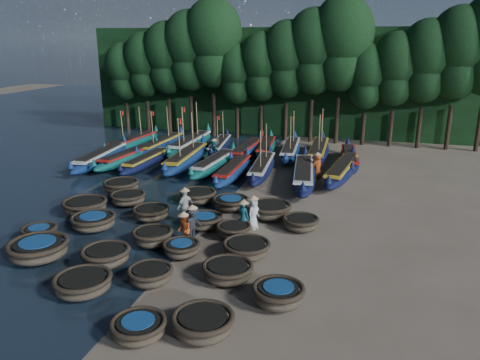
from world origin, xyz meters
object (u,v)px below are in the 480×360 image
(coracle_24, at_px, (270,210))
(fisherman_3, at_px, (193,224))
(coracle_12, at_px, (153,237))
(long_boat_5, at_px, (233,170))
(long_boat_2, at_px, (147,161))
(long_boat_3, at_px, (186,158))
(fisherman_5, at_px, (214,149))
(coracle_3, at_px, (139,328))
(coracle_16, at_px, (151,213))
(fisherman_4, at_px, (185,205))
(coracle_10, at_px, (39,232))
(long_boat_1, at_px, (129,157))
(coracle_21, at_px, (128,198))
(long_boat_14, at_px, (266,148))
(long_boat_15, at_px, (290,150))
(fisherman_0, at_px, (253,212))
(fisherman_1, at_px, (244,215))
(coracle_7, at_px, (151,275))
(coracle_8, at_px, (228,271))
(coracle_5, at_px, (38,249))
(coracle_20, at_px, (121,186))
(long_boat_13, at_px, (247,150))
(coracle_23, at_px, (231,203))
(coracle_13, at_px, (182,248))
(coracle_6, at_px, (106,256))
(long_boat_6, at_px, (262,168))
(long_boat_8, at_px, (342,171))
(long_boat_17, at_px, (349,158))
(coracle_18, at_px, (234,230))
(long_boat_11, at_px, (190,144))
(coracle_4, at_px, (203,323))
(fisherman_2, at_px, (184,229))
(long_boat_12, at_px, (220,145))
(long_boat_4, at_px, (214,164))
(coracle_14, at_px, (246,248))
(coracle_17, at_px, (204,221))
(long_boat_16, at_px, (318,151))
(fisherman_6, at_px, (317,165))
(coracle_2, at_px, (83,283))
(coracle_9, at_px, (278,294))
(coracle_15, at_px, (85,206))
(coracle_19, at_px, (301,223))
(long_boat_10, at_px, (161,145))

(coracle_24, height_order, fisherman_3, fisherman_3)
(coracle_12, xyz_separation_m, long_boat_5, (0.44, 11.30, 0.09))
(long_boat_2, xyz_separation_m, long_boat_3, (2.61, 1.10, 0.11))
(coracle_12, xyz_separation_m, fisherman_5, (-2.33, 15.50, 0.40))
(coracle_3, bearing_deg, coracle_12, 112.34)
(coracle_16, relative_size, fisherman_4, 1.18)
(coracle_10, relative_size, long_boat_1, 0.22)
(coracle_21, relative_size, long_boat_14, 0.31)
(long_boat_5, relative_size, long_boat_15, 0.95)
(fisherman_0, height_order, fisherman_1, fisherman_0)
(coracle_7, height_order, coracle_8, coracle_8)
(coracle_5, bearing_deg, coracle_20, 96.95)
(coracle_16, height_order, long_boat_13, long_boat_13)
(coracle_23, distance_m, long_boat_14, 13.16)
(coracle_13, relative_size, fisherman_5, 1.01)
(coracle_6, relative_size, coracle_13, 1.13)
(long_boat_6, height_order, fisherman_3, long_boat_6)
(coracle_7, xyz_separation_m, coracle_10, (-6.85, 2.33, -0.02))
(coracle_20, relative_size, long_boat_8, 0.29)
(coracle_12, relative_size, long_boat_17, 0.28)
(coracle_18, bearing_deg, coracle_21, 158.65)
(coracle_21, distance_m, long_boat_3, 8.62)
(long_boat_11, height_order, fisherman_3, long_boat_11)
(coracle_4, bearing_deg, fisherman_2, 117.36)
(coracle_13, bearing_deg, coracle_8, -29.80)
(long_boat_6, bearing_deg, fisherman_4, -105.53)
(coracle_18, distance_m, long_boat_12, 17.58)
(long_boat_4, distance_m, long_boat_8, 8.85)
(coracle_4, height_order, long_boat_14, long_boat_14)
(fisherman_3, bearing_deg, coracle_14, -84.17)
(coracle_17, xyz_separation_m, long_boat_4, (-2.91, 10.05, 0.13))
(coracle_12, height_order, long_boat_11, long_boat_11)
(coracle_3, height_order, long_boat_16, long_boat_16)
(coracle_3, distance_m, long_boat_13, 23.79)
(coracle_16, height_order, long_boat_8, long_boat_8)
(long_boat_8, relative_size, long_boat_12, 1.12)
(coracle_20, height_order, long_boat_5, long_boat_5)
(coracle_6, relative_size, fisherman_5, 1.15)
(long_boat_11, height_order, long_boat_17, long_boat_11)
(long_boat_8, xyz_separation_m, long_boat_14, (-6.42, 5.56, -0.05))
(long_boat_16, distance_m, fisherman_6, 5.39)
(coracle_3, relative_size, fisherman_3, 1.01)
(coracle_7, height_order, coracle_10, coracle_7)
(coracle_2, bearing_deg, coracle_9, 9.22)
(long_boat_15, bearing_deg, coracle_9, -85.93)
(coracle_3, relative_size, long_boat_3, 0.22)
(long_boat_12, bearing_deg, coracle_15, -106.58)
(coracle_6, distance_m, coracle_8, 5.22)
(coracle_23, bearing_deg, coracle_19, -23.79)
(long_boat_10, height_order, fisherman_5, long_boat_10)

